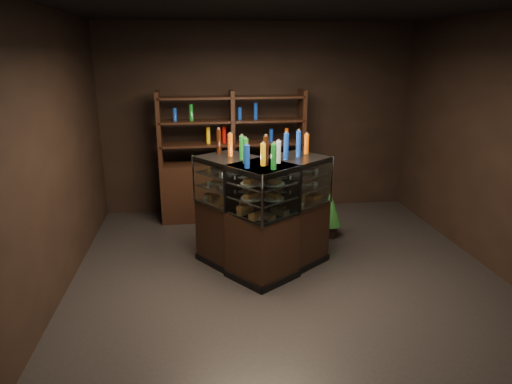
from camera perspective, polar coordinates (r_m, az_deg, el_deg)
ground at (r=5.54m, az=3.76°, el=-10.24°), size 5.00×5.00×0.00m
room_shell at (r=4.96m, az=4.20°, el=10.09°), size 5.02×5.02×3.01m
display_case at (r=5.51m, az=0.78°, el=-5.15°), size 1.70×1.38×1.36m
food_display at (r=5.31m, az=0.81°, el=0.84°), size 1.33×1.03×0.42m
bottles_top at (r=5.20m, az=0.83°, el=5.46°), size 1.16×0.89×0.30m
potted_conifer at (r=6.55m, az=9.20°, el=-1.94°), size 0.35×0.35×0.75m
back_shelving at (r=7.16m, az=-2.91°, el=1.44°), size 2.23×0.45×2.00m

